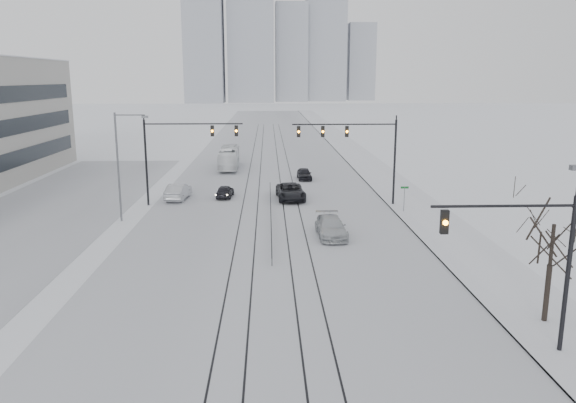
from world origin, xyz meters
The scene contains 19 objects.
road centered at (0.00, 60.00, 0.01)m, with size 22.00×260.00×0.02m, color silver.
sidewalk_east centered at (13.50, 60.00, 0.08)m, with size 5.00×260.00×0.16m, color silver.
curb centered at (11.05, 60.00, 0.06)m, with size 0.10×260.00×0.12m, color gray.
parking_strip centered at (-20.00, 35.00, 0.01)m, with size 14.00×60.00×0.03m, color silver.
tram_rails centered at (0.00, 40.00, 0.02)m, with size 5.30×180.00×0.01m.
skyline centered at (5.02, 273.63, 30.65)m, with size 96.00×48.00×72.00m.
traffic_mast_near centered at (10.79, 6.00, 4.56)m, with size 6.10×0.37×7.00m.
traffic_mast_ne centered at (8.15, 34.99, 5.76)m, with size 9.60×0.37×8.00m.
traffic_mast_nw centered at (-8.52, 36.00, 5.57)m, with size 9.10×0.37×8.00m.
street_light_west centered at (-12.20, 30.00, 5.21)m, with size 2.73×0.25×9.00m.
bare_tree centered at (13.20, 9.00, 4.49)m, with size 4.40×4.40×6.10m.
median_fence centered at (0.00, 30.00, 0.53)m, with size 0.06×24.00×1.00m.
street_sign centered at (11.80, 32.00, 1.61)m, with size 0.70×0.06×2.40m.
sedan_sb_inner centered at (-4.53, 39.17, 0.63)m, with size 1.48×3.67×1.25m, color black.
sedan_sb_outer centered at (-9.05, 38.42, 0.78)m, with size 1.66×4.76×1.57m, color #B0B3B8.
sedan_nb_front centered at (2.00, 37.97, 0.78)m, with size 2.59×5.61×1.56m, color black.
sedan_nb_right centered at (4.50, 24.64, 0.74)m, with size 2.08×5.12×1.49m, color #B1B5B9.
sedan_nb_far centered at (4.06, 49.07, 0.67)m, with size 1.57×3.91×1.33m, color black.
box_truck centered at (-5.34, 57.59, 1.39)m, with size 2.34×10.01×2.79m, color white.
Camera 1 is at (-0.21, -15.97, 11.71)m, focal length 35.00 mm.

